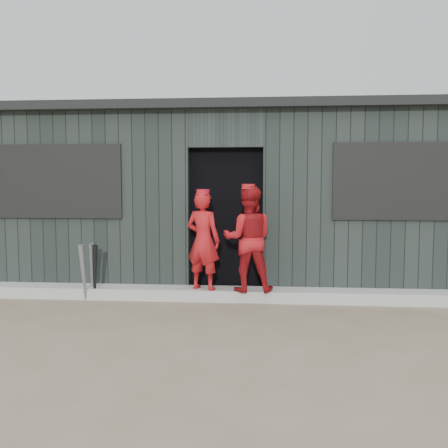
# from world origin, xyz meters

# --- Properties ---
(ground) EXTENTS (80.00, 80.00, 0.00)m
(ground) POSITION_xyz_m (0.00, 0.00, 0.00)
(ground) COLOR #6F624D
(ground) RESTS_ON ground
(curb) EXTENTS (8.00, 0.36, 0.15)m
(curb) POSITION_xyz_m (0.00, 1.82, 0.07)
(curb) COLOR #A7A8A2
(curb) RESTS_ON ground
(bat_left) EXTENTS (0.09, 0.26, 0.76)m
(bat_left) POSITION_xyz_m (-1.80, 1.56, 0.38)
(bat_left) COLOR gray
(bat_left) RESTS_ON ground
(bat_mid) EXTENTS (0.13, 0.24, 0.75)m
(bat_mid) POSITION_xyz_m (-1.74, 1.74, 0.38)
(bat_mid) COLOR gray
(bat_mid) RESTS_ON ground
(bat_right) EXTENTS (0.15, 0.21, 0.74)m
(bat_right) POSITION_xyz_m (-1.67, 1.64, 0.37)
(bat_right) COLOR black
(bat_right) RESTS_ON ground
(player_red_left) EXTENTS (0.54, 0.45, 1.27)m
(player_red_left) POSITION_xyz_m (-0.27, 1.76, 0.79)
(player_red_left) COLOR #B41619
(player_red_left) RESTS_ON curb
(player_red_right) EXTENTS (0.67, 0.54, 1.34)m
(player_red_right) POSITION_xyz_m (0.32, 1.70, 0.82)
(player_red_right) COLOR #A61419
(player_red_right) RESTS_ON curb
(player_grey_back) EXTENTS (0.67, 0.53, 1.21)m
(player_grey_back) POSITION_xyz_m (0.64, 2.36, 0.61)
(player_grey_back) COLOR #B3B3B3
(player_grey_back) RESTS_ON ground
(dugout) EXTENTS (8.30, 3.30, 2.62)m
(dugout) POSITION_xyz_m (-0.00, 3.50, 1.29)
(dugout) COLOR black
(dugout) RESTS_ON ground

